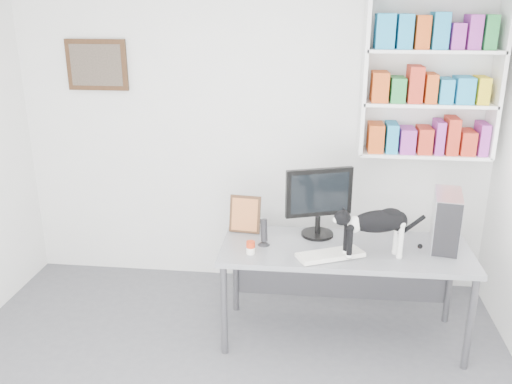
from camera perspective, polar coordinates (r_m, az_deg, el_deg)
room at (r=2.73m, az=-5.63°, el=-3.07°), size 4.01×4.01×2.70m
bookshelf at (r=4.43m, az=17.89°, el=11.40°), size 1.03×0.28×1.24m
wall_art at (r=4.84m, az=-16.41°, el=12.71°), size 0.52×0.04×0.42m
desk at (r=4.10m, az=9.09°, el=-10.45°), size 1.78×0.71×0.74m
monitor at (r=4.01m, az=6.59°, el=-1.04°), size 0.55×0.39×0.54m
keyboard at (r=3.77m, az=7.82°, el=-6.55°), size 0.49×0.35×0.03m
pc_tower at (r=4.06m, az=19.37°, el=-2.81°), size 0.24×0.42×0.40m
speaker at (r=3.88m, az=0.84°, el=-4.21°), size 0.11×0.11×0.21m
leaning_print at (r=4.09m, az=-1.16°, el=-2.28°), size 0.25×0.12×0.29m
soup_can at (r=3.78m, az=-0.57°, el=-5.86°), size 0.08×0.08×0.09m
cat at (r=3.75m, az=12.51°, el=-4.29°), size 0.61×0.32×0.36m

